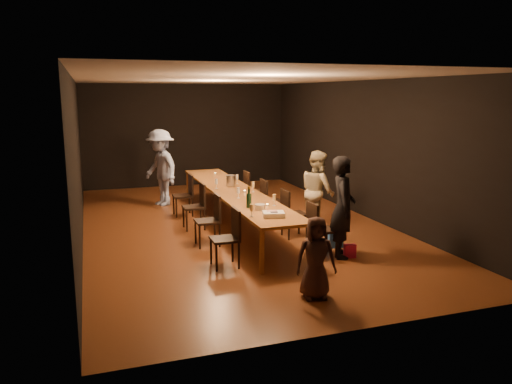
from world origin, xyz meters
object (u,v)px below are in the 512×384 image
object	(u,v)px
champagne_bottle	(249,197)
ice_bucket	(231,180)
man_blue	(161,168)
chair_left_1	(207,220)
table	(234,192)
child	(316,258)
plate_stack	(260,207)
chair_left_3	(183,195)
chair_right_2	(272,201)
chair_left_0	(225,238)
chair_right_1	(294,213)
woman_tan	(318,191)
chair_right_3	(254,191)
birthday_cake	(274,214)
woman_birthday	(343,207)
chair_right_0	(322,229)
chair_left_2	(194,206)

from	to	relation	value
champagne_bottle	ice_bucket	distance (m)	2.16
man_blue	chair_left_1	bearing A→B (deg)	-18.05
table	child	distance (m)	3.97
table	plate_stack	distance (m)	1.88
chair_left_3	chair_right_2	bearing A→B (deg)	-125.22
chair_left_0	plate_stack	world-z (taller)	chair_left_0
chair_right_1	plate_stack	xyz separation A→B (m)	(-0.93, -0.68, 0.34)
chair_left_3	child	distance (m)	5.24
woman_tan	ice_bucket	distance (m)	1.97
chair_right_3	chair_left_3	xyz separation A→B (m)	(-1.70, 0.00, 0.00)
chair_right_1	champagne_bottle	world-z (taller)	champagne_bottle
chair_right_2	child	size ratio (longest dim) A/B	0.83
table	ice_bucket	bearing A→B (deg)	81.16
birthday_cake	chair_right_1	bearing A→B (deg)	67.19
chair_right_1	table	bearing A→B (deg)	-144.69
chair_right_3	chair_left_1	distance (m)	2.94
chair_left_0	chair_left_1	distance (m)	1.20
chair_right_3	chair_left_3	size ratio (longest dim) A/B	1.00
woman_tan	woman_birthday	bearing A→B (deg)	168.30
chair_left_3	woman_tan	bearing A→B (deg)	-131.84
chair_left_3	birthday_cake	xyz separation A→B (m)	(0.83, -3.59, 0.32)
chair_right_1	birthday_cake	bearing A→B (deg)	-36.32
chair_right_0	woman_tan	bearing A→B (deg)	157.35
chair_left_1	table	bearing A→B (deg)	-35.31
chair_left_0	birthday_cake	world-z (taller)	chair_left_0
chair_right_0	chair_right_2	size ratio (longest dim) A/B	1.00
chair_left_1	chair_left_3	distance (m)	2.40
chair_right_3	chair_left_1	bearing A→B (deg)	-35.31
chair_right_1	birthday_cake	distance (m)	1.51
chair_right_1	champagne_bottle	bearing A→B (deg)	-66.95
chair_right_0	chair_right_3	bearing A→B (deg)	180.00
chair_right_0	champagne_bottle	distance (m)	1.38
chair_left_1	chair_left_3	xyz separation A→B (m)	(0.00, 2.40, 0.00)
chair_right_0	man_blue	distance (m)	5.26
man_blue	birthday_cake	world-z (taller)	man_blue
chair_right_1	chair_right_3	world-z (taller)	same
woman_tan	plate_stack	world-z (taller)	woman_tan
woman_birthday	woman_tan	size ratio (longest dim) A/B	1.06
woman_birthday	man_blue	distance (m)	5.49
chair_left_3	woman_tan	distance (m)	3.15
chair_right_3	chair_left_1	size ratio (longest dim) A/B	1.00
chair_right_3	champagne_bottle	size ratio (longest dim) A/B	2.45
chair_right_0	chair_right_1	bearing A→B (deg)	180.00
chair_right_2	chair_left_1	world-z (taller)	same
chair_right_1	chair_left_0	distance (m)	2.08
chair_left_3	birthday_cake	distance (m)	3.70
chair_left_2	woman_tan	size ratio (longest dim) A/B	0.58
chair_right_3	woman_tan	xyz separation A→B (m)	(0.63, -2.09, 0.34)
birthday_cake	champagne_bottle	xyz separation A→B (m)	(-0.18, 0.74, 0.15)
chair_right_0	child	size ratio (longest dim) A/B	0.83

